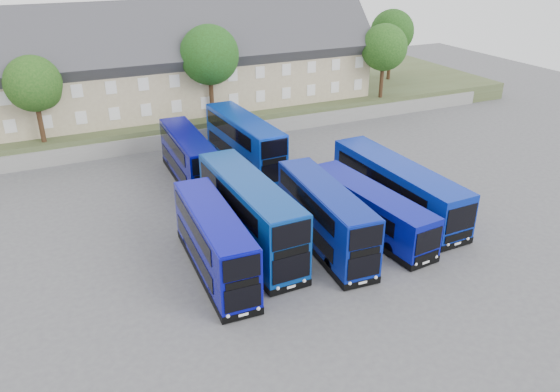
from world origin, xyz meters
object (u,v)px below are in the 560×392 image
(tree_mid, at_px, (211,57))
(dd_front_mid, at_px, (250,215))
(tree_west, at_px, (35,85))
(tree_far, at_px, (392,33))
(dd_front_left, at_px, (215,243))
(tree_east, at_px, (385,49))
(coach_east_a, at_px, (369,211))

(tree_mid, bearing_deg, dd_front_mid, -102.82)
(tree_west, xyz_separation_m, tree_far, (42.00, 7.00, 0.68))
(tree_west, bearing_deg, dd_front_mid, -63.27)
(dd_front_left, relative_size, tree_east, 1.27)
(dd_front_mid, xyz_separation_m, tree_west, (-10.94, 21.73, 4.74))
(tree_mid, bearing_deg, coach_east_a, -82.25)
(dd_front_mid, xyz_separation_m, tree_far, (31.06, 28.73, 5.42))
(tree_mid, distance_m, tree_east, 20.02)
(tree_east, distance_m, tree_far, 9.23)
(dd_front_left, bearing_deg, tree_west, 110.69)
(coach_east_a, xyz_separation_m, tree_far, (22.78, 30.14, 6.21))
(tree_east, xyz_separation_m, tree_far, (6.00, 7.00, 0.34))
(dd_front_left, bearing_deg, coach_east_a, 5.28)
(tree_west, distance_m, tree_far, 42.58)
(dd_front_left, xyz_separation_m, dd_front_mid, (3.09, 1.99, 0.30))
(dd_front_left, distance_m, tree_far, 46.28)
(dd_front_mid, relative_size, tree_east, 1.45)
(coach_east_a, xyz_separation_m, tree_east, (16.78, 23.14, 5.87))
(dd_front_left, xyz_separation_m, coach_east_a, (11.36, 0.58, -0.49))
(tree_far, bearing_deg, dd_front_mid, -137.23)
(tree_mid, xyz_separation_m, tree_far, (26.00, 6.50, -0.34))
(dd_front_mid, relative_size, tree_far, 1.37)
(dd_front_mid, distance_m, tree_east, 33.55)
(dd_front_left, height_order, tree_east, tree_east)
(tree_mid, xyz_separation_m, tree_east, (20.00, -0.50, -0.68))
(tree_mid, bearing_deg, tree_east, -1.43)
(dd_front_mid, bearing_deg, coach_east_a, -10.95)
(tree_mid, relative_size, tree_east, 1.12)
(tree_west, bearing_deg, tree_east, 0.00)
(tree_west, xyz_separation_m, tree_mid, (16.00, 0.50, 1.02))
(dd_front_mid, bearing_deg, dd_front_left, -148.44)
(coach_east_a, xyz_separation_m, tree_mid, (-3.22, 23.64, 6.55))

